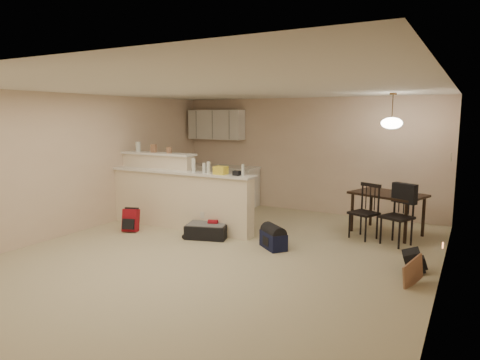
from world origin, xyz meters
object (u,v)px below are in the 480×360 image
Objects in this scene: navy_duffel at (273,240)px; dining_chair_near at (364,212)px; pendant_lamp at (392,123)px; dining_chair_far at (397,215)px; black_daypack at (413,261)px; suitcase at (207,231)px; red_backpack at (131,220)px; dining_table at (388,198)px.

dining_chair_near is at bearing 87.26° from navy_duffel.
pendant_lamp is 1.64m from dining_chair_far.
pendant_lamp reaches higher than black_daypack.
dining_chair_near is at bearing -165.25° from dining_chair_far.
black_daypack is (0.98, -1.27, -0.33)m from dining_chair_near.
black_daypack is at bearing -17.10° from suitcase.
navy_duffel is at bearing -119.33° from dining_chair_far.
dining_chair_near is (-0.30, -0.50, -1.51)m from pendant_lamp.
dining_chair_near is 1.94× the size of navy_duffel.
black_daypack is (0.42, -1.16, -0.35)m from dining_chair_far.
suitcase is 3.37m from black_daypack.
dining_chair_near is 1.36× the size of suitcase.
navy_duffel is (2.73, 0.32, -0.07)m from red_backpack.
suitcase is 1.27m from navy_duffel.
dining_chair_far is 1.41× the size of suitcase.
pendant_lamp is 0.65× the size of dining_chair_near.
pendant_lamp is 1.27× the size of navy_duffel.
pendant_lamp is 1.62m from dining_chair_near.
dining_chair_near is at bearing 10.94° from suitcase.
dining_chair_far is 2.08m from navy_duffel.
red_backpack is 4.84m from black_daypack.
dining_chair_far is at bearing 73.30° from navy_duffel.
dining_chair_far is at bearing -47.87° from dining_table.
navy_duffel is at bearing -109.46° from dining_table.
navy_duffel is (-1.12, -1.27, -0.34)m from dining_chair_near.
dining_chair_far is at bearing -1.26° from red_backpack.
dining_chair_near is at bearing 2.65° from red_backpack.
dining_table is at bearing 9.11° from black_daypack.
pendant_lamp is 1.50× the size of red_backpack.
pendant_lamp reaches higher than navy_duffel.
red_backpack is at bearing -135.37° from dining_chair_far.
dining_table reaches higher than navy_duffel.
pendant_lamp reaches higher than red_backpack.
dining_chair_far is 4.66m from red_backpack.
black_daypack reaches higher than suitcase.
navy_duffel is at bearing -107.68° from dining_chair_near.
dining_chair_far reaches higher than navy_duffel.
pendant_lamp is (0.00, 0.00, 1.34)m from dining_table.
dining_chair_near is 2.31× the size of red_backpack.
dining_table is 2.83× the size of navy_duffel.
pendant_lamp reaches higher than dining_chair_far.
dining_chair_far reaches higher than red_backpack.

